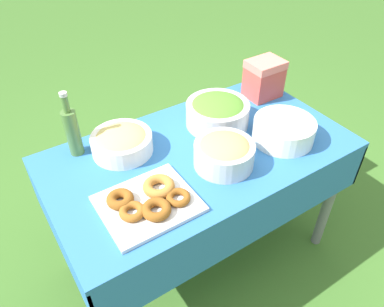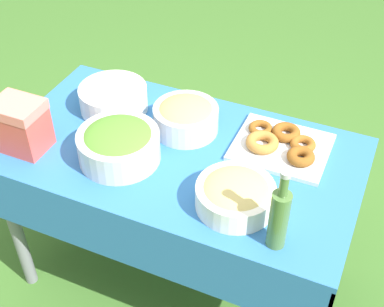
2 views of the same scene
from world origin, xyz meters
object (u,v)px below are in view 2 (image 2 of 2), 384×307
plate_stack (113,98)px  cooler_box (21,125)px  salad_bowl (119,144)px  bread_bowl (186,116)px  olive_oil_bottle (279,217)px  pasta_bowl (235,194)px  donut_platter (281,144)px

plate_stack → cooler_box: bearing=62.3°
salad_bowl → plate_stack: salad_bowl is taller
plate_stack → cooler_box: 0.38m
bread_bowl → olive_oil_bottle: bearing=140.0°
pasta_bowl → plate_stack: (0.62, -0.31, -0.00)m
plate_stack → salad_bowl: bearing=123.8°
plate_stack → bread_bowl: 0.31m
olive_oil_bottle → bread_bowl: size_ratio=1.19×
olive_oil_bottle → salad_bowl: bearing=-13.8°
salad_bowl → donut_platter: salad_bowl is taller
salad_bowl → plate_stack: bearing=-56.2°
olive_oil_bottle → bread_bowl: olive_oil_bottle is taller
pasta_bowl → cooler_box: 0.79m
pasta_bowl → olive_oil_bottle: 0.20m
salad_bowl → pasta_bowl: bearing=173.1°
plate_stack → bread_bowl: bearing=178.2°
salad_bowl → bread_bowl: 0.28m
pasta_bowl → plate_stack: 0.69m
salad_bowl → donut_platter: bearing=-151.1°
cooler_box → olive_oil_bottle: bearing=175.8°
salad_bowl → bread_bowl: bearing=-120.8°
donut_platter → cooler_box: cooler_box is taller
cooler_box → donut_platter: bearing=-157.1°
pasta_bowl → bread_bowl: (0.30, -0.30, 0.01)m
donut_platter → plate_stack: (0.67, 0.02, 0.03)m
salad_bowl → bread_bowl: (-0.14, -0.24, -0.01)m
salad_bowl → olive_oil_bottle: olive_oil_bottle is taller
pasta_bowl → cooler_box: bearing=1.9°
olive_oil_bottle → cooler_box: bearing=-4.2°
salad_bowl → olive_oil_bottle: size_ratio=1.00×
salad_bowl → cooler_box: cooler_box is taller
pasta_bowl → donut_platter: (-0.05, -0.33, -0.03)m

